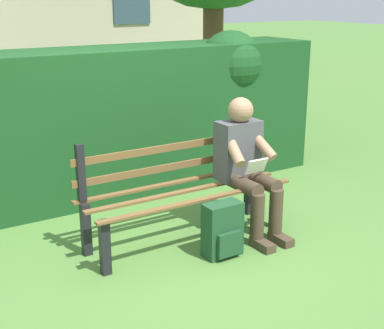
% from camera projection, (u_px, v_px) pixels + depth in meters
% --- Properties ---
extents(ground, '(60.00, 60.00, 0.00)m').
position_uv_depth(ground, '(186.00, 240.00, 4.70)').
color(ground, '#517F38').
extents(park_bench, '(1.80, 0.54, 0.92)m').
position_uv_depth(park_bench, '(181.00, 189.00, 4.63)').
color(park_bench, black).
rests_on(park_bench, ground).
extents(person_seated, '(0.44, 0.73, 1.18)m').
position_uv_depth(person_seated, '(246.00, 163.00, 4.71)').
color(person_seated, '#4C4C51').
rests_on(person_seated, ground).
extents(hedge_backdrop, '(4.67, 0.88, 1.64)m').
position_uv_depth(hedge_backdrop, '(116.00, 117.00, 5.67)').
color(hedge_backdrop, '#19471E').
rests_on(hedge_backdrop, ground).
extents(backpack, '(0.31, 0.24, 0.45)m').
position_uv_depth(backpack, '(223.00, 230.00, 4.36)').
color(backpack, '#1E4728').
rests_on(backpack, ground).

